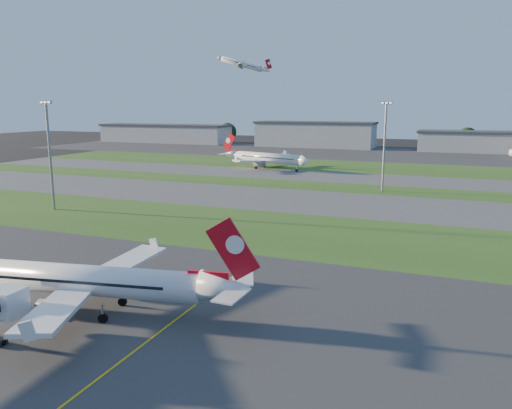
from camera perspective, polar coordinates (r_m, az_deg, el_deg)
The scene contains 21 objects.
ground at distance 57.56m, azimuth -17.64°, elevation -14.69°, with size 700.00×700.00×0.00m, color black.
apron_near at distance 57.56m, azimuth -17.64°, elevation -14.68°, with size 300.00×70.00×0.01m, color #333335.
grass_strip_a at distance 100.61m, azimuth 1.34°, elevation -2.94°, with size 300.00×34.00×0.01m, color #2F551C.
taxiway_a at distance 131.33m, azimuth 6.36°, elevation 0.35°, with size 300.00×32.00×0.01m, color #515154.
grass_strip_b at distance 155.23m, azimuth 8.82°, elevation 1.97°, with size 300.00×18.00×0.01m, color #2F551C.
taxiway_b at distance 176.51m, azimuth 10.44°, elevation 3.03°, with size 300.00×26.00×0.01m, color #515154.
grass_strip_c at distance 208.72m, azimuth 12.24°, elevation 4.21°, with size 300.00×40.00×0.01m, color #2F551C.
apron_far at distance 267.77m, azimuth 14.41°, elevation 5.61°, with size 400.00×80.00×0.01m, color #333335.
yellow_line at distance 54.77m, azimuth -13.42°, elevation -15.85°, with size 0.25×60.00×0.02m, color gold.
airliner_parked at distance 63.88m, azimuth -18.63°, elevation -8.30°, with size 35.66×29.99×11.21m.
airliner_taxiing at distance 197.39m, azimuth 1.25°, elevation 5.32°, with size 38.20×32.11×12.22m.
airliner_departing at distance 288.31m, azimuth -1.64°, elevation 15.73°, with size 27.60×23.33×8.97m.
light_mast_west at distance 127.91m, azimuth -22.53°, elevation 5.98°, with size 3.20×0.70×25.80m.
light_mast_centre at distance 149.00m, azimuth 14.49°, elevation 7.10°, with size 3.20×0.70×25.80m.
hangar_far_west at distance 347.65m, azimuth -10.37°, elevation 8.01°, with size 91.80×23.00×12.20m.
hangar_west at distance 305.32m, azimuth 6.76°, elevation 7.97°, with size 71.40×23.00×15.20m.
hangar_east at distance 295.84m, azimuth 25.92°, elevation 6.44°, with size 81.60×23.00×11.20m.
tree_far_west at distance 380.77m, azimuth -14.49°, elevation 8.16°, with size 11.00×11.00×12.00m.
tree_west at distance 341.72m, azimuth -3.26°, elevation 8.29°, with size 12.10×12.10×13.20m.
tree_mid_west at distance 310.75m, azimuth 11.78°, elevation 7.54°, with size 9.90×9.90×10.80m.
tree_mid_east at distance 309.04m, azimuth 22.98°, elevation 7.05°, with size 11.55×11.55×12.60m.
Camera 1 is at (33.87, -39.47, 24.66)m, focal length 35.00 mm.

